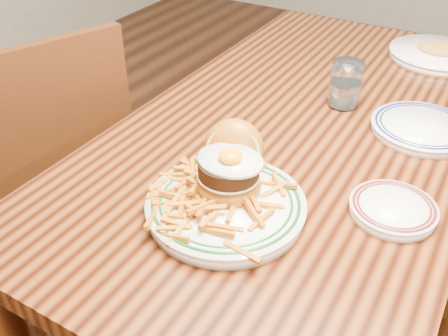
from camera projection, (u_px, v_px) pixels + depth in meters
The scene contains 8 objects.
floor at pixel (288, 307), 1.74m from camera, with size 6.00×6.00×0.00m, color black.
table at pixel (306, 148), 1.36m from camera, with size 0.85×1.60×0.75m.
chair_left at pixel (51, 170), 1.53m from camera, with size 0.57×0.57×0.96m.
main_plate at pixel (227, 191), 0.99m from camera, with size 0.32×0.34×0.15m.
side_plate at pixel (393, 208), 0.99m from camera, with size 0.17×0.17×0.03m.
rear_plate at pixel (422, 128), 1.25m from camera, with size 0.25×0.25×0.03m.
water_glass at pixel (345, 87), 1.34m from camera, with size 0.08×0.08×0.13m.
far_plate at pixel (437, 54), 1.62m from camera, with size 0.31×0.31×0.06m.
Camera 1 is at (0.38, -1.10, 1.40)m, focal length 40.00 mm.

